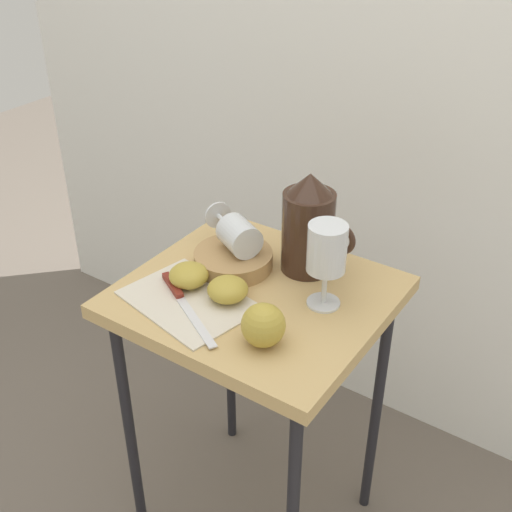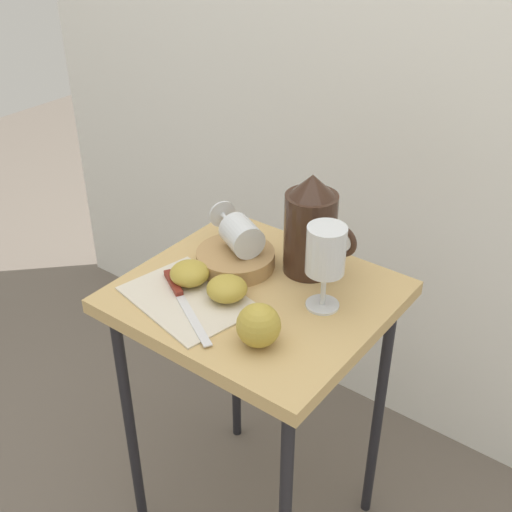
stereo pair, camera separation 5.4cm
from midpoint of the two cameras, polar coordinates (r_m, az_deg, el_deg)
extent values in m
cube|color=white|center=(1.61, 10.31, 12.90)|extent=(2.40, 0.03, 1.82)
cube|color=tan|center=(1.28, -1.21, -3.61)|extent=(0.50, 0.45, 0.03)
cylinder|color=black|center=(1.52, -11.99, -15.03)|extent=(0.02, 0.02, 0.66)
cylinder|color=black|center=(1.71, -3.22, -7.70)|extent=(0.02, 0.02, 0.66)
cylinder|color=black|center=(1.56, 9.49, -13.11)|extent=(0.02, 0.02, 0.66)
cube|color=beige|center=(1.25, -7.17, -3.91)|extent=(0.27, 0.22, 0.00)
cylinder|color=#AD8451|center=(1.34, -3.16, -0.33)|extent=(0.16, 0.16, 0.03)
cylinder|color=#382319|center=(1.30, 3.36, 2.08)|extent=(0.11, 0.11, 0.17)
cylinder|color=#B23819|center=(1.32, 3.32, 0.80)|extent=(0.10, 0.10, 0.09)
cone|color=#382319|center=(1.25, 3.52, 6.31)|extent=(0.09, 0.09, 0.04)
torus|color=#382319|center=(1.27, 6.11, 1.51)|extent=(0.07, 0.01, 0.07)
cylinder|color=silver|center=(1.24, 4.66, -4.11)|extent=(0.06, 0.06, 0.00)
cylinder|color=silver|center=(1.22, 4.74, -2.63)|extent=(0.01, 0.01, 0.07)
cylinder|color=silver|center=(1.18, 4.92, 0.69)|extent=(0.07, 0.07, 0.09)
cylinder|color=#B23819|center=(1.19, 4.87, -0.15)|extent=(0.06, 0.06, 0.05)
cylinder|color=silver|center=(1.32, -2.64, 1.74)|extent=(0.10, 0.10, 0.07)
cylinder|color=silver|center=(1.37, -3.91, 3.02)|extent=(0.06, 0.04, 0.01)
cylinder|color=silver|center=(1.40, -4.47, 3.58)|extent=(0.03, 0.06, 0.06)
ellipsoid|color=#B29938|center=(1.28, -7.10, -1.69)|extent=(0.08, 0.08, 0.04)
ellipsoid|color=#B29938|center=(1.24, -3.75, -2.95)|extent=(0.08, 0.08, 0.04)
sphere|color=#B29938|center=(1.12, -0.74, -6.08)|extent=(0.08, 0.08, 0.08)
cube|color=silver|center=(1.19, -6.55, -5.78)|extent=(0.15, 0.09, 0.00)
cube|color=maroon|center=(1.29, -8.49, -2.59)|extent=(0.08, 0.05, 0.01)
camera|label=1|loc=(0.03, -91.26, -0.79)|focal=45.75mm
camera|label=2|loc=(0.03, 88.74, 0.79)|focal=45.75mm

